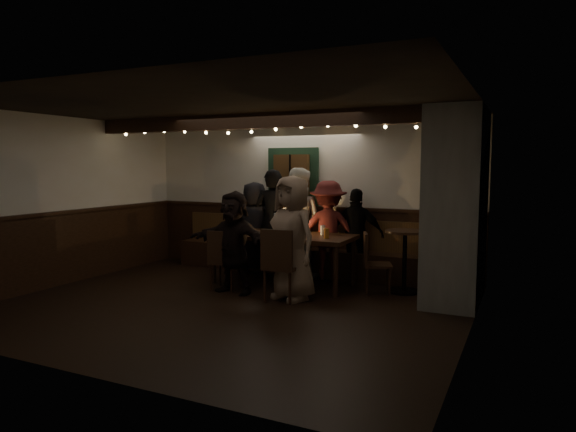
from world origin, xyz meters
The scene contains 13 objects.
room centered at (1.07, 1.42, 1.07)m, with size 6.02×5.01×2.62m.
dining_table centered at (0.10, 1.40, 0.72)m, with size 2.20×0.94×0.95m.
chair_near_left centered at (-0.51, 0.66, 0.50)m, with size 0.46×0.46×0.90m.
chair_near_right centered at (0.53, 0.44, 0.56)m, with size 0.48×0.48×1.00m.
chair_end centered at (1.50, 1.49, 0.49)m, with size 0.51×0.51×0.87m.
high_top centered at (1.93, 1.71, 0.58)m, with size 0.57×0.57×0.91m.
person_a centered at (-0.78, 2.09, 0.78)m, with size 0.76×0.50×1.56m, color black.
person_b centered at (-0.40, 2.05, 0.89)m, with size 0.65×0.43×1.79m, color black.
person_c centered at (0.06, 2.02, 0.90)m, with size 0.88×0.68×1.81m, color beige.
person_d centered at (0.61, 2.04, 0.80)m, with size 1.03×0.59×1.60m, color #4B1818.
person_e centered at (1.05, 2.18, 0.74)m, with size 0.87×0.36×1.48m, color black.
person_f centered at (-0.30, 0.62, 0.74)m, with size 1.38×0.44×1.48m, color black.
person_g centered at (0.61, 0.64, 0.85)m, with size 0.83×0.54×1.71m, color #8A705C.
Camera 1 is at (3.55, -5.67, 1.85)m, focal length 32.00 mm.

